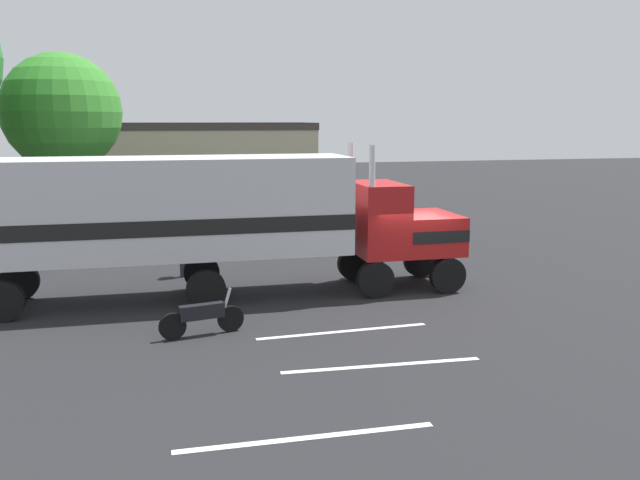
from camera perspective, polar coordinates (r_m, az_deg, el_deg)
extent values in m
plane|color=#232326|center=(20.69, 7.54, -4.27)|extent=(120.00, 120.00, 0.00)
cube|color=silver|center=(16.55, 2.02, -7.92)|extent=(4.40, 0.30, 0.01)
cube|color=silver|center=(14.42, 5.41, -10.77)|extent=(4.40, 0.39, 0.01)
cube|color=silver|center=(11.38, -1.11, -16.76)|extent=(4.40, 0.24, 0.01)
cube|color=#B21919|center=(21.03, 9.11, 0.66)|extent=(1.83, 2.52, 1.20)
cube|color=#B21919|center=(20.39, 4.99, 1.87)|extent=(1.43, 2.52, 2.20)
cube|color=silver|center=(21.40, 11.44, 0.75)|extent=(0.10, 2.10, 1.08)
cube|color=black|center=(21.02, 9.12, 0.82)|extent=(1.83, 2.56, 0.36)
cylinder|color=silver|center=(21.19, 2.66, 3.86)|extent=(0.18, 0.18, 3.40)
cylinder|color=silver|center=(19.10, 4.49, 3.13)|extent=(0.18, 0.18, 3.40)
cube|color=silver|center=(19.29, -13.21, 2.80)|extent=(10.53, 2.72, 2.80)
cube|color=black|center=(19.34, -13.16, 1.57)|extent=(10.53, 2.76, 0.44)
cylinder|color=silver|center=(21.95, 4.91, -0.83)|extent=(1.31, 0.66, 0.64)
cylinder|color=black|center=(22.35, 8.66, -1.76)|extent=(1.10, 0.31, 1.10)
cylinder|color=black|center=(20.38, 10.98, -3.01)|extent=(1.10, 0.31, 1.10)
cylinder|color=black|center=(21.60, 3.00, -2.07)|extent=(1.10, 0.31, 1.10)
cylinder|color=black|center=(19.56, 4.82, -3.42)|extent=(1.10, 0.31, 1.10)
cylinder|color=black|center=(20.78, -10.23, -2.73)|extent=(1.10, 0.31, 1.10)
cylinder|color=black|center=(18.65, -9.83, -4.22)|extent=(1.10, 0.31, 1.10)
cylinder|color=black|center=(21.18, -24.57, -3.27)|extent=(1.10, 0.31, 1.10)
cylinder|color=black|center=(19.09, -25.81, -4.78)|extent=(1.10, 0.31, 1.10)
cylinder|color=#2D3347|center=(22.57, -11.45, -2.09)|extent=(0.18, 0.18, 0.82)
cylinder|color=#2D3347|center=(22.54, -11.82, -2.12)|extent=(0.18, 0.18, 0.82)
cylinder|color=#333338|center=(22.42, -11.70, -0.36)|extent=(0.34, 0.34, 0.58)
sphere|color=tan|center=(22.35, -11.74, 0.66)|extent=(0.23, 0.23, 0.23)
cube|color=black|center=(22.60, -11.79, -0.20)|extent=(0.28, 0.19, 0.36)
cube|color=silver|center=(31.60, -7.95, 4.36)|extent=(11.11, 3.08, 2.90)
cube|color=black|center=(31.55, -7.98, 5.41)|extent=(10.45, 3.09, 0.90)
cylinder|color=black|center=(33.73, -1.30, 2.35)|extent=(1.01, 0.33, 1.00)
cylinder|color=black|center=(31.60, -0.20, 1.81)|extent=(1.01, 0.33, 1.00)
cylinder|color=black|center=(32.54, -14.65, 1.72)|extent=(1.01, 0.33, 1.00)
cylinder|color=black|center=(30.32, -14.47, 1.12)|extent=(1.01, 0.33, 1.00)
cylinder|color=black|center=(25.33, -23.46, -1.61)|extent=(0.64, 0.23, 0.64)
cylinder|color=black|center=(26.84, -22.89, -0.94)|extent=(0.64, 0.23, 0.64)
cylinder|color=black|center=(16.61, -7.74, -6.77)|extent=(0.67, 0.23, 0.66)
cylinder|color=black|center=(16.25, -12.65, -7.32)|extent=(0.67, 0.23, 0.66)
cube|color=black|center=(16.33, -10.20, -6.11)|extent=(1.13, 0.46, 0.36)
cylinder|color=silver|center=(16.45, -8.12, -5.31)|extent=(0.29, 0.13, 0.69)
cylinder|color=brown|center=(36.46, -21.06, 4.25)|extent=(0.44, 0.44, 3.51)
sphere|color=#348229|center=(36.30, -21.46, 10.27)|extent=(5.92, 5.92, 5.92)
cube|color=#B7AD8C|center=(47.88, -12.33, 6.89)|extent=(19.28, 6.23, 5.01)
cube|color=#3F3833|center=(47.80, -12.43, 9.59)|extent=(19.38, 6.33, 0.50)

